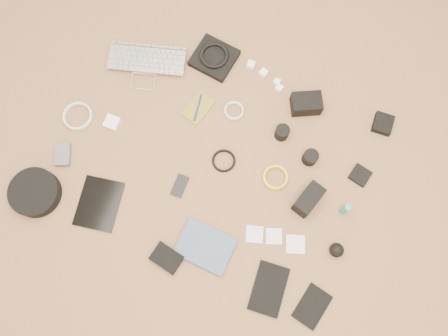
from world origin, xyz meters
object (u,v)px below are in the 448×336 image
(laptop, at_px, (146,70))
(headphone_case, at_px, (35,193))
(paperback, at_px, (196,266))
(dslr_camera, at_px, (306,104))
(tablet, at_px, (99,204))
(phone, at_px, (180,186))

(laptop, xyz_separation_m, headphone_case, (-0.21, -0.70, 0.01))
(headphone_case, distance_m, paperback, 0.75)
(dslr_camera, height_order, paperback, dslr_camera)
(dslr_camera, bearing_deg, laptop, 162.00)
(laptop, bearing_deg, headphone_case, -120.89)
(tablet, distance_m, phone, 0.35)
(dslr_camera, distance_m, phone, 0.67)
(tablet, xyz_separation_m, headphone_case, (-0.26, -0.05, 0.02))
(tablet, xyz_separation_m, phone, (0.29, 0.19, -0.00))
(laptop, height_order, phone, laptop)
(phone, xyz_separation_m, headphone_case, (-0.56, -0.24, 0.02))
(laptop, xyz_separation_m, paperback, (0.54, -0.74, -0.00))
(dslr_camera, xyz_separation_m, paperback, (-0.21, -0.82, -0.03))
(dslr_camera, xyz_separation_m, phone, (-0.39, -0.53, -0.03))
(laptop, distance_m, paperback, 0.91)
(tablet, bearing_deg, paperback, -19.51)
(phone, bearing_deg, tablet, -146.39)
(laptop, distance_m, dslr_camera, 0.75)
(phone, distance_m, paperback, 0.34)
(tablet, bearing_deg, headphone_case, -177.06)
(paperback, bearing_deg, phone, 37.85)
(headphone_case, bearing_deg, paperback, -3.47)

